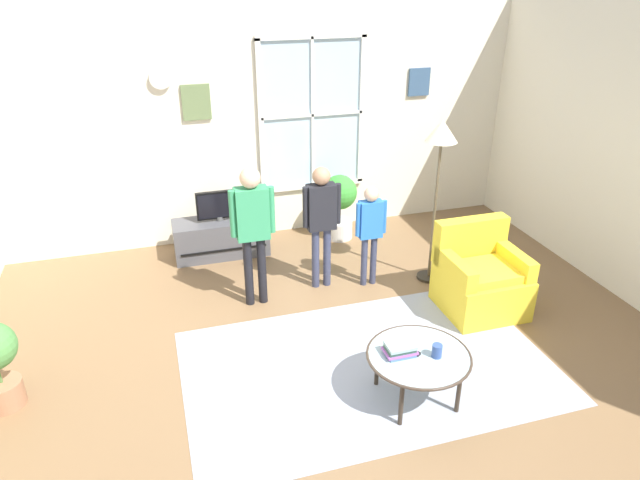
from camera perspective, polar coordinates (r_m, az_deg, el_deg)
The scene contains 15 objects.
ground_plane at distance 5.16m, azimuth 2.03°, elevation -12.19°, with size 6.89×6.28×0.02m, color brown.
back_wall at distance 7.08m, azimuth -5.31°, elevation 11.59°, with size 6.29×0.17×2.85m.
area_rug at distance 5.13m, azimuth 4.76°, elevation -12.35°, with size 3.14×1.97×0.01m, color #999EAD.
tv_stand at distance 6.91m, azimuth -9.77°, elevation 0.26°, with size 1.09×0.43×0.45m.
television at distance 6.74m, azimuth -10.03°, elevation 3.41°, with size 0.51×0.08×0.36m.
armchair at distance 5.94m, azimuth 15.56°, elevation -3.74°, with size 0.76×0.74×0.87m.
coffee_table at distance 4.62m, azimuth 9.74°, elevation -11.38°, with size 0.82×0.82×0.43m.
book_stack at distance 4.56m, azimuth 7.93°, elevation -10.66°, with size 0.25×0.16×0.10m.
cup at distance 4.58m, azimuth 11.52°, elevation -10.71°, with size 0.08×0.08×0.11m, color #334C8C.
remote_near_books at distance 4.62m, azimuth 9.10°, elevation -10.81°, with size 0.04×0.14×0.02m, color black.
person_green_shirt at distance 5.57m, azimuth -6.71°, elevation 1.83°, with size 0.44×0.20×1.46m.
person_black_shirt at distance 5.88m, azimuth 0.14°, elevation 2.60°, with size 0.40×0.18×1.34m.
person_blue_shirt at distance 5.99m, azimuth 5.01°, elevation 1.50°, with size 0.34×0.15×1.12m.
potted_plant_by_window at distance 7.13m, azimuth 1.96°, elevation 3.86°, with size 0.43×0.43×0.83m.
floor_lamp at distance 5.93m, azimuth 11.86°, elevation 8.90°, with size 0.32×0.32×1.78m.
Camera 1 is at (-1.34, -3.83, 3.17)m, focal length 32.29 mm.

